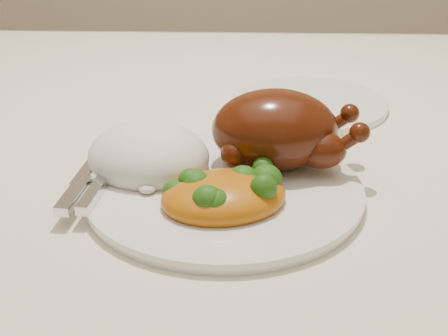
{
  "coord_description": "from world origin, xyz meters",
  "views": [
    {
      "loc": [
        0.13,
        -0.74,
        1.06
      ],
      "look_at": [
        0.11,
        -0.18,
        0.8
      ],
      "focal_mm": 50.0,
      "sensor_mm": 36.0,
      "label": 1
    }
  ],
  "objects_px": {
    "roast_chicken": "(278,130)",
    "dinner_plate": "(224,191)",
    "dining_table": "(144,197)",
    "side_plate": "(308,104)"
  },
  "relations": [
    {
      "from": "roast_chicken",
      "to": "dining_table",
      "type": "bearing_deg",
      "value": 139.67
    },
    {
      "from": "dining_table",
      "to": "roast_chicken",
      "type": "bearing_deg",
      "value": -38.04
    },
    {
      "from": "dining_table",
      "to": "side_plate",
      "type": "bearing_deg",
      "value": 20.07
    },
    {
      "from": "roast_chicken",
      "to": "dinner_plate",
      "type": "bearing_deg",
      "value": -138.94
    },
    {
      "from": "dining_table",
      "to": "roast_chicken",
      "type": "xyz_separation_m",
      "value": [
        0.17,
        -0.13,
        0.15
      ]
    },
    {
      "from": "side_plate",
      "to": "dinner_plate",
      "type": "bearing_deg",
      "value": -111.82
    },
    {
      "from": "dinner_plate",
      "to": "roast_chicken",
      "type": "xyz_separation_m",
      "value": [
        0.05,
        0.05,
        0.05
      ]
    },
    {
      "from": "dining_table",
      "to": "roast_chicken",
      "type": "relative_size",
      "value": 9.88
    },
    {
      "from": "dinner_plate",
      "to": "roast_chicken",
      "type": "distance_m",
      "value": 0.09
    },
    {
      "from": "dinner_plate",
      "to": "side_plate",
      "type": "relative_size",
      "value": 1.26
    }
  ]
}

